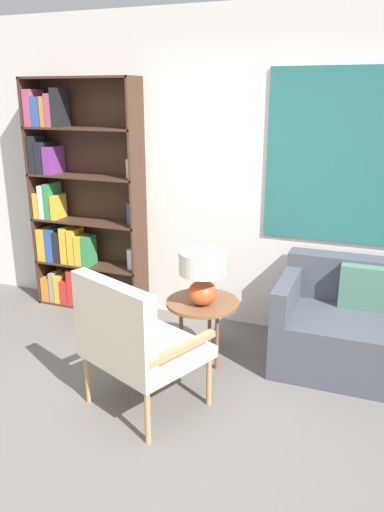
{
  "coord_description": "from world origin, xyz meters",
  "views": [
    {
      "loc": [
        1.34,
        -2.09,
        2.01
      ],
      "look_at": [
        0.12,
        1.1,
        0.9
      ],
      "focal_mm": 35.0,
      "sensor_mm": 36.0,
      "label": 1
    }
  ],
  "objects_px": {
    "armchair": "(132,338)",
    "table_lamp": "(203,272)",
    "side_table": "(203,307)",
    "bookshelf": "(73,210)"
  },
  "relations": [
    {
      "from": "armchair",
      "to": "table_lamp",
      "type": "bearing_deg",
      "value": 73.55
    },
    {
      "from": "side_table",
      "to": "table_lamp",
      "type": "bearing_deg",
      "value": -71.6
    },
    {
      "from": "side_table",
      "to": "armchair",
      "type": "bearing_deg",
      "value": -104.04
    },
    {
      "from": "bookshelf",
      "to": "table_lamp",
      "type": "bearing_deg",
      "value": -23.75
    },
    {
      "from": "armchair",
      "to": "side_table",
      "type": "relative_size",
      "value": 1.7
    },
    {
      "from": "bookshelf",
      "to": "side_table",
      "type": "height_order",
      "value": "bookshelf"
    },
    {
      "from": "armchair",
      "to": "table_lamp",
      "type": "distance_m",
      "value": 0.8
    },
    {
      "from": "armchair",
      "to": "side_table",
      "type": "bearing_deg",
      "value": 75.96
    },
    {
      "from": "side_table",
      "to": "bookshelf",
      "type": "bearing_deg",
      "value": 157.78
    },
    {
      "from": "side_table",
      "to": "table_lamp",
      "type": "xyz_separation_m",
      "value": [
        0.02,
        -0.06,
        0.31
      ]
    }
  ]
}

